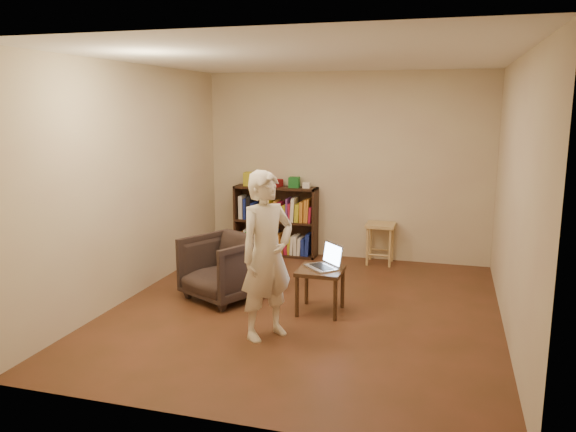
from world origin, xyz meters
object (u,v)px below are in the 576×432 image
(armchair, at_px, (224,268))
(laptop, at_px, (326,262))
(bookshelf, at_px, (276,225))
(side_table, at_px, (320,276))
(person, at_px, (267,256))
(stool, at_px, (380,231))

(armchair, height_order, laptop, laptop)
(bookshelf, height_order, armchair, bookshelf)
(side_table, xyz_separation_m, laptop, (0.04, 0.07, 0.14))
(side_table, relative_size, person, 0.30)
(laptop, bearing_deg, bookshelf, 165.81)
(bookshelf, height_order, side_table, bookshelf)
(armchair, height_order, person, person)
(laptop, height_order, person, person)
(bookshelf, xyz_separation_m, stool, (1.51, -0.06, 0.01))
(bookshelf, xyz_separation_m, armchair, (0.01, -1.99, -0.08))
(stool, distance_m, side_table, 2.08)
(laptop, xyz_separation_m, person, (-0.38, -0.82, 0.26))
(stool, distance_m, laptop, 2.01)
(side_table, bearing_deg, stool, 79.74)
(person, bearing_deg, armchair, 77.86)
(bookshelf, distance_m, armchair, 1.99)
(laptop, distance_m, person, 0.94)
(bookshelf, xyz_separation_m, side_table, (1.14, -2.11, -0.05))
(armchair, bearing_deg, person, -20.22)
(stool, xyz_separation_m, laptop, (-0.33, -1.98, 0.08))
(stool, bearing_deg, armchair, -128.04)
(laptop, bearing_deg, armchair, -136.92)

